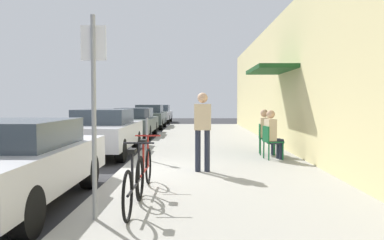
% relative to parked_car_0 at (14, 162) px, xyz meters
% --- Properties ---
extents(ground_plane, '(60.00, 60.00, 0.00)m').
position_rel_parked_car_0_xyz_m(ground_plane, '(1.10, 2.41, -0.71)').
color(ground_plane, '#2D2D30').
extents(sidewalk_slab, '(4.50, 32.00, 0.12)m').
position_rel_parked_car_0_xyz_m(sidewalk_slab, '(3.35, 4.41, -0.65)').
color(sidewalk_slab, '#9E9B93').
rests_on(sidewalk_slab, ground_plane).
extents(building_facade, '(1.40, 32.00, 4.53)m').
position_rel_parked_car_0_xyz_m(building_facade, '(5.74, 4.42, 1.56)').
color(building_facade, beige).
rests_on(building_facade, ground_plane).
extents(parked_car_0, '(1.80, 4.40, 1.34)m').
position_rel_parked_car_0_xyz_m(parked_car_0, '(0.00, 0.00, 0.00)').
color(parked_car_0, '#B7B7BC').
rests_on(parked_car_0, ground_plane).
extents(parked_car_1, '(1.80, 4.40, 1.40)m').
position_rel_parked_car_0_xyz_m(parked_car_1, '(-0.00, 5.86, 0.02)').
color(parked_car_1, '#B7B7BC').
rests_on(parked_car_1, ground_plane).
extents(parked_car_2, '(1.80, 4.40, 1.34)m').
position_rel_parked_car_0_xyz_m(parked_car_2, '(-0.00, 11.88, -0.01)').
color(parked_car_2, '#47514C').
rests_on(parked_car_2, ground_plane).
extents(parked_car_3, '(1.80, 4.40, 1.44)m').
position_rel_parked_car_0_xyz_m(parked_car_3, '(-0.00, 17.89, 0.04)').
color(parked_car_3, '#47514C').
rests_on(parked_car_3, ground_plane).
extents(parked_car_4, '(1.80, 4.40, 1.38)m').
position_rel_parked_car_0_xyz_m(parked_car_4, '(-0.00, 24.25, 0.00)').
color(parked_car_4, silver).
rests_on(parked_car_4, ground_plane).
extents(parking_meter, '(0.12, 0.10, 1.32)m').
position_rel_parked_car_0_xyz_m(parking_meter, '(1.55, 4.05, 0.18)').
color(parking_meter, slate).
rests_on(parking_meter, sidewalk_slab).
extents(street_sign, '(0.32, 0.06, 2.60)m').
position_rel_parked_car_0_xyz_m(street_sign, '(1.50, -1.00, 0.93)').
color(street_sign, gray).
rests_on(street_sign, sidewalk_slab).
extents(bicycle_0, '(0.46, 1.71, 0.90)m').
position_rel_parked_car_0_xyz_m(bicycle_0, '(1.94, -0.60, -0.23)').
color(bicycle_0, black).
rests_on(bicycle_0, sidewalk_slab).
extents(bicycle_1, '(0.46, 1.71, 0.90)m').
position_rel_parked_car_0_xyz_m(bicycle_1, '(1.92, 0.67, -0.23)').
color(bicycle_1, black).
rests_on(bicycle_1, sidewalk_slab).
extents(cafe_chair_0, '(0.51, 0.51, 0.87)m').
position_rel_parked_car_0_xyz_m(cafe_chair_0, '(4.75, 4.26, -0.08)').
color(cafe_chair_0, '#14592D').
rests_on(cafe_chair_0, sidewalk_slab).
extents(seated_patron_0, '(0.47, 0.42, 1.29)m').
position_rel_parked_car_0_xyz_m(seated_patron_0, '(4.81, 4.27, 0.11)').
color(seated_patron_0, '#232838').
rests_on(seated_patron_0, sidewalk_slab).
extents(cafe_chair_1, '(0.49, 0.49, 0.87)m').
position_rel_parked_car_0_xyz_m(cafe_chair_1, '(4.75, 5.21, -0.08)').
color(cafe_chair_1, '#14592D').
rests_on(cafe_chair_1, sidewalk_slab).
extents(seated_patron_1, '(0.46, 0.39, 1.29)m').
position_rel_parked_car_0_xyz_m(seated_patron_1, '(4.81, 5.20, 0.11)').
color(seated_patron_1, '#232838').
rests_on(seated_patron_1, sidewalk_slab).
extents(pedestrian_standing, '(0.36, 0.22, 1.70)m').
position_rel_parked_car_0_xyz_m(pedestrian_standing, '(2.94, 2.44, 0.41)').
color(pedestrian_standing, '#232838').
rests_on(pedestrian_standing, sidewalk_slab).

